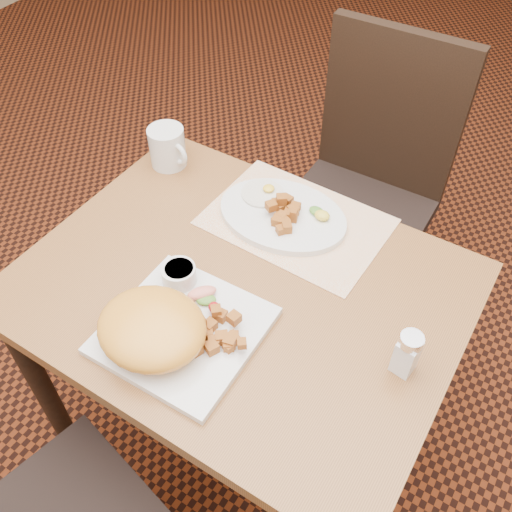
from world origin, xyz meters
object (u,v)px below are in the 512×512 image
(chair_far, at_px, (368,180))
(coffee_mug, at_px, (168,147))
(plate_square, at_px, (184,331))
(table, at_px, (241,316))
(plate_oval, at_px, (283,215))
(salt_shaker, at_px, (407,353))

(chair_far, xyz_separation_m, coffee_mug, (-0.38, -0.46, 0.26))
(plate_square, bearing_deg, table, 81.48)
(plate_square, bearing_deg, plate_oval, 90.07)
(table, height_order, coffee_mug, coffee_mug)
(plate_square, relative_size, plate_oval, 0.92)
(plate_square, xyz_separation_m, salt_shaker, (0.39, 0.15, 0.04))
(salt_shaker, bearing_deg, chair_far, 116.81)
(salt_shaker, bearing_deg, coffee_mug, 161.06)
(plate_oval, bearing_deg, coffee_mug, 176.06)
(plate_oval, distance_m, coffee_mug, 0.35)
(chair_far, bearing_deg, salt_shaker, 115.90)
(chair_far, bearing_deg, plate_oval, 85.56)
(coffee_mug, bearing_deg, salt_shaker, -18.94)
(chair_far, relative_size, salt_shaker, 9.70)
(plate_square, xyz_separation_m, plate_oval, (-0.00, 0.38, 0.00))
(plate_oval, bearing_deg, table, -83.56)
(table, bearing_deg, chair_far, 89.58)
(plate_square, distance_m, plate_oval, 0.38)
(salt_shaker, bearing_deg, table, 178.29)
(plate_oval, bearing_deg, salt_shaker, -30.48)
(plate_square, height_order, coffee_mug, coffee_mug)
(table, height_order, plate_oval, plate_oval)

